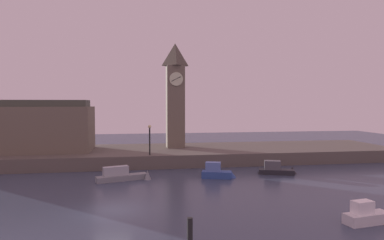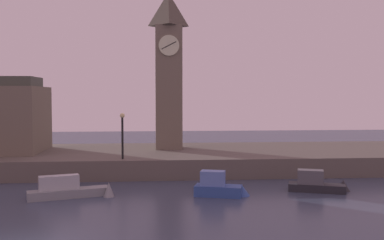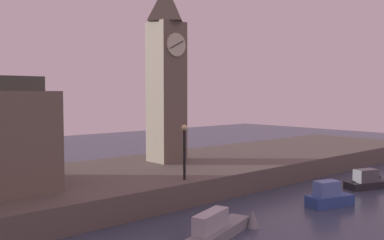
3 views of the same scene
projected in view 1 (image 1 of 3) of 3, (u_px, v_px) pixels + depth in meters
ground_plane at (113, 210)px, 23.31m from camera, size 120.00×120.00×0.00m
far_embankment at (124, 155)px, 43.00m from camera, size 70.00×12.00×1.50m
clock_tower at (175, 94)px, 45.02m from camera, size 2.53×2.56×13.65m
parliament_hall at (17, 126)px, 40.95m from camera, size 16.48×6.66×10.24m
streetlamp at (150, 136)px, 38.42m from camera, size 0.36×0.36×3.39m
boat_barge_dark at (279, 170)px, 35.31m from camera, size 4.32×2.29×1.57m
boat_tour_blue at (218, 172)px, 33.49m from camera, size 3.64×1.96×1.56m
boat_ferry_white at (371, 216)px, 20.80m from camera, size 3.53×1.45×1.43m
boat_cruiser_grey at (125, 176)px, 32.40m from camera, size 5.40×2.43×1.67m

